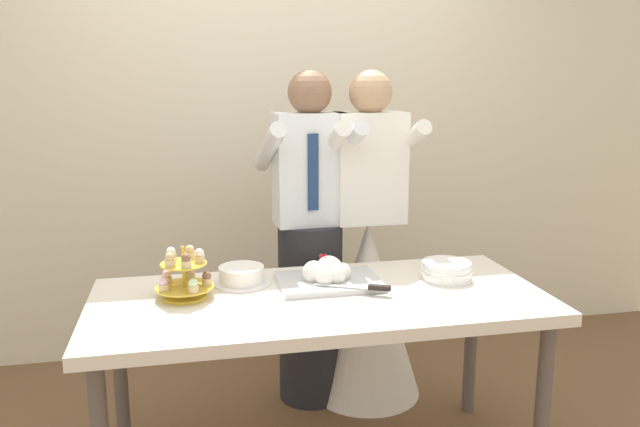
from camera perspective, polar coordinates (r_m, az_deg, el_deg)
The scene contains 8 objects.
rear_wall at distance 3.75m, azimuth -4.45°, elevation 9.52°, with size 5.20×0.10×2.90m, color beige.
dessert_table at distance 2.56m, azimuth 0.00°, elevation -8.94°, with size 1.80×0.80×0.78m.
cupcake_stand at distance 2.53m, azimuth -12.16°, elevation -5.58°, with size 0.23×0.23×0.21m.
main_cake_tray at distance 2.65m, azimuth 0.78°, elevation -5.59°, with size 0.42×0.36×0.13m.
plate_stack at distance 2.77m, azimuth 11.35°, elevation -5.08°, with size 0.22×0.22×0.08m.
round_cake at distance 2.67m, azimuth -7.09°, elevation -5.61°, with size 0.24×0.24×0.08m.
person_groom at distance 3.15m, azimuth -0.89°, elevation -3.99°, with size 0.48×0.51×1.66m.
person_bride at distance 3.25m, azimuth 4.30°, elevation -6.53°, with size 0.56×0.56×1.66m.
Camera 1 is at (-0.50, -2.33, 1.63)m, focal length 35.47 mm.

